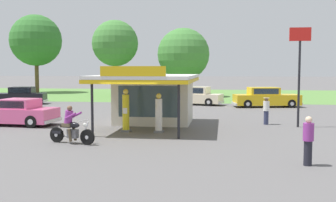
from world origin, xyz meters
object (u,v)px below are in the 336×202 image
(gas_pump_offside, at_px, (159,115))
(bystander_chatting_near_pumps, at_px, (308,140))
(parked_car_back_row_centre_left, at_px, (266,98))
(bystander_admiring_sedan, at_px, (266,110))
(gas_pump_nearside, at_px, (126,112))
(roadside_pole_sign, at_px, (300,60))
(motorcycle_with_rider, at_px, (71,128))
(parked_car_back_row_far_left, at_px, (193,96))
(parked_car_back_row_far_right, at_px, (19,96))
(featured_classic_sedan, at_px, (15,113))
(bystander_leaning_by_kiosk, at_px, (155,96))

(gas_pump_offside, bearing_deg, bystander_chatting_near_pumps, -45.79)
(parked_car_back_row_centre_left, height_order, bystander_admiring_sedan, parked_car_back_row_centre_left)
(gas_pump_nearside, xyz_separation_m, roadside_pole_sign, (8.69, 2.79, 2.58))
(parked_car_back_row_centre_left, xyz_separation_m, bystander_chatting_near_pumps, (-0.73, -20.01, 0.09))
(motorcycle_with_rider, relative_size, bystander_admiring_sedan, 1.40)
(gas_pump_nearside, bearing_deg, parked_car_back_row_centre_left, 59.83)
(bystander_admiring_sedan, bearing_deg, motorcycle_with_rider, -141.08)
(motorcycle_with_rider, distance_m, parked_car_back_row_far_left, 19.17)
(motorcycle_with_rider, xyz_separation_m, parked_car_back_row_far_left, (3.61, 18.83, 0.06))
(parked_car_back_row_far_right, height_order, bystander_chatting_near_pumps, bystander_chatting_near_pumps)
(parked_car_back_row_far_left, bearing_deg, parked_car_back_row_centre_left, -12.89)
(parked_car_back_row_far_left, bearing_deg, featured_classic_sedan, -122.17)
(parked_car_back_row_far_right, xyz_separation_m, roadside_pole_sign, (21.81, -11.12, 2.86))
(gas_pump_offside, xyz_separation_m, parked_car_back_row_far_left, (0.49, 15.43, -0.16))
(motorcycle_with_rider, xyz_separation_m, bystander_leaning_by_kiosk, (0.90, 15.30, 0.28))
(parked_car_back_row_far_right, bearing_deg, gas_pump_nearside, -46.67)
(parked_car_back_row_far_left, bearing_deg, motorcycle_with_rider, -100.85)
(featured_classic_sedan, xyz_separation_m, parked_car_back_row_far_right, (-6.47, 12.42, 0.03))
(parked_car_back_row_centre_left, height_order, bystander_leaning_by_kiosk, bystander_leaning_by_kiosk)
(bystander_admiring_sedan, bearing_deg, roadside_pole_sign, -25.48)
(gas_pump_offside, bearing_deg, featured_classic_sedan, 169.85)
(roadside_pole_sign, bearing_deg, featured_classic_sedan, -175.14)
(gas_pump_offside, bearing_deg, bystander_admiring_sedan, 32.92)
(bystander_admiring_sedan, bearing_deg, gas_pump_nearside, -153.52)
(parked_car_back_row_far_right, xyz_separation_m, bystander_leaning_by_kiosk, (12.54, -2.00, 0.24))
(parked_car_back_row_far_left, height_order, parked_car_back_row_far_right, parked_car_back_row_far_left)
(gas_pump_nearside, height_order, parked_car_back_row_far_left, gas_pump_nearside)
(bystander_chatting_near_pumps, bearing_deg, roadside_pole_sign, 81.87)
(gas_pump_nearside, relative_size, parked_car_back_row_far_right, 0.41)
(featured_classic_sedan, height_order, bystander_admiring_sedan, bystander_admiring_sedan)
(bystander_leaning_by_kiosk, distance_m, roadside_pole_sign, 13.26)
(gas_pump_offside, distance_m, motorcycle_with_rider, 4.62)
(motorcycle_with_rider, xyz_separation_m, featured_classic_sedan, (-5.16, 4.88, 0.01))
(gas_pump_offside, bearing_deg, gas_pump_nearside, 180.00)
(gas_pump_offside, xyz_separation_m, bystander_leaning_by_kiosk, (-2.22, 11.90, 0.06))
(gas_pump_nearside, distance_m, parked_car_back_row_far_left, 15.58)
(gas_pump_offside, xyz_separation_m, parked_car_back_row_far_right, (-14.76, 13.91, -0.18))
(motorcycle_with_rider, relative_size, parked_car_back_row_far_left, 0.38)
(gas_pump_offside, relative_size, bystander_chatting_near_pumps, 1.20)
(motorcycle_with_rider, relative_size, bystander_chatting_near_pumps, 1.34)
(featured_classic_sedan, distance_m, roadside_pole_sign, 15.66)
(bystander_admiring_sedan, xyz_separation_m, roadside_pole_sign, (1.58, -0.75, 2.74))
(gas_pump_nearside, bearing_deg, parked_car_back_row_far_right, 133.33)
(parked_car_back_row_far_left, bearing_deg, roadside_pole_sign, -62.56)
(motorcycle_with_rider, relative_size, roadside_pole_sign, 0.40)
(gas_pump_offside, bearing_deg, parked_car_back_row_far_right, 136.70)
(parked_car_back_row_centre_left, relative_size, parked_car_back_row_far_right, 1.10)
(bystander_chatting_near_pumps, bearing_deg, gas_pump_nearside, 141.29)
(parked_car_back_row_centre_left, bearing_deg, roadside_pole_sign, -87.34)
(parked_car_back_row_centre_left, xyz_separation_m, roadside_pole_sign, (0.52, -11.26, 2.81))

